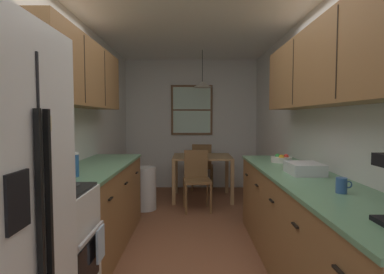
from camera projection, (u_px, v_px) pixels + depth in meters
name	position (u px, v px, depth m)	size (l,w,h in m)	color
ground_plane	(190.00, 236.00, 3.66)	(12.00, 12.00, 0.00)	brown
wall_left	(73.00, 129.00, 3.58)	(0.10, 9.00, 2.55)	silver
wall_right	(307.00, 129.00, 3.58)	(0.10, 9.00, 2.55)	silver
wall_back	(191.00, 124.00, 6.22)	(4.40, 0.10, 2.55)	silver
ceiling_slab	(190.00, 12.00, 3.50)	(4.40, 9.00, 0.08)	white
stove_range	(41.00, 257.00, 2.07)	(0.66, 0.58, 1.10)	white
microwave_over_range	(17.00, 76.00, 2.00)	(0.39, 0.64, 0.35)	black
counter_left	(97.00, 206.00, 3.33)	(0.64, 1.94, 0.90)	olive
upper_cabinets_left	(80.00, 74.00, 3.20)	(0.33, 2.02, 0.67)	olive
counter_right	(307.00, 229.00, 2.63)	(0.64, 3.02, 0.90)	olive
upper_cabinets_right	(331.00, 64.00, 2.50)	(0.33, 2.70, 0.67)	olive
dining_table	(202.00, 162.00, 5.35)	(1.00, 0.84, 0.75)	#A87F51
dining_chair_near	(196.00, 177.00, 4.73)	(0.43, 0.43, 0.90)	brown
dining_chair_far	(202.00, 164.00, 5.98)	(0.44, 0.44, 0.90)	brown
pendant_light	(202.00, 84.00, 5.27)	(0.33, 0.33, 0.63)	black
back_window	(191.00, 110.00, 6.13)	(0.82, 0.05, 0.98)	brown
trash_bin	(145.00, 188.00, 4.72)	(0.34, 0.34, 0.65)	silver
storage_canister	(72.00, 165.00, 2.62)	(0.11, 0.11, 0.21)	#265999
dish_towel	(100.00, 244.00, 2.22)	(0.02, 0.16, 0.24)	silver
mug_by_coffeemaker	(341.00, 185.00, 2.06)	(0.11, 0.07, 0.10)	#335999
fruit_bowl	(281.00, 159.00, 3.49)	(0.23, 0.23, 0.09)	silver
dish_rack	(304.00, 168.00, 2.76)	(0.28, 0.34, 0.10)	silver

